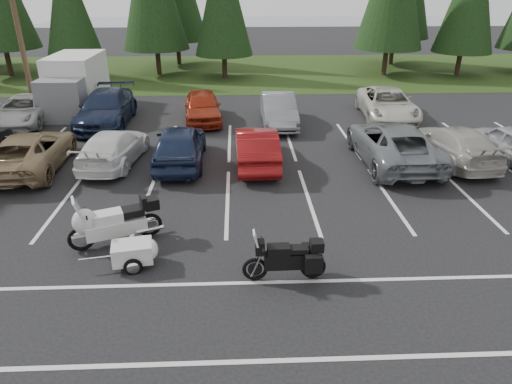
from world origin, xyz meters
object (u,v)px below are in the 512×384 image
object	(u,v)px
box_truck	(72,85)
touring_motorcycle	(115,218)
car_far_1	(106,108)
car_near_8	(509,141)
car_near_2	(31,151)
car_near_3	(114,147)
car_far_3	(279,110)
car_near_6	(393,143)
car_far_0	(24,110)
car_far_4	(387,104)
cargo_trailer	(133,254)
utility_pole	(17,22)
car_near_4	(180,145)
car_far_2	(202,106)
car_near_5	(256,147)
adventure_motorcycle	(285,255)
car_near_7	(454,144)

from	to	relation	value
box_truck	touring_motorcycle	xyz separation A→B (m)	(5.49, -14.00, -0.67)
car_far_1	car_near_8	bearing A→B (deg)	-18.15
car_near_2	car_near_3	xyz separation A→B (m)	(3.00, 0.46, -0.05)
car_far_3	touring_motorcycle	size ratio (longest dim) A/B	1.63
car_near_6	touring_motorcycle	xyz separation A→B (m)	(-9.47, -5.72, -0.02)
car_far_0	car_far_4	xyz separation A→B (m)	(18.47, 0.07, 0.08)
touring_motorcycle	cargo_trailer	world-z (taller)	touring_motorcycle
utility_pole	car_near_4	world-z (taller)	utility_pole
car_far_2	touring_motorcycle	size ratio (longest dim) A/B	1.59
car_far_1	car_far_0	bearing A→B (deg)	173.45
car_near_8	car_far_1	bearing A→B (deg)	-21.11
car_near_5	car_near_8	size ratio (longest dim) A/B	1.12
utility_pole	car_near_4	xyz separation A→B (m)	(8.61, -7.57, -3.91)
car_near_2	car_far_3	bearing A→B (deg)	-154.54
car_near_6	adventure_motorcycle	size ratio (longest dim) A/B	2.56
car_near_5	car_far_4	world-z (taller)	car_far_4
car_far_3	car_near_2	bearing A→B (deg)	-151.71
utility_pole	car_near_2	distance (m)	9.31
cargo_trailer	car_near_6	bearing A→B (deg)	27.57
car_near_7	cargo_trailer	world-z (taller)	car_near_7
utility_pole	touring_motorcycle	bearing A→B (deg)	-60.97
box_truck	car_near_2	bearing A→B (deg)	-83.22
car_near_5	adventure_motorcycle	distance (m)	7.62
car_near_4	car_far_4	distance (m)	11.71
car_near_7	adventure_motorcycle	world-z (taller)	car_near_7
touring_motorcycle	car_near_3	bearing A→B (deg)	81.55
car_far_0	cargo_trailer	distance (m)	15.26
car_far_1	touring_motorcycle	world-z (taller)	car_far_1
car_near_8	car_far_4	distance (m)	6.66
touring_motorcycle	car_far_4	bearing A→B (deg)	24.72
box_truck	car_far_1	size ratio (longest dim) A/B	1.00
car_near_6	car_near_8	bearing A→B (deg)	-176.34
car_far_0	car_far_3	xyz separation A→B (m)	(12.73, -0.85, 0.08)
car_far_3	car_far_0	bearing A→B (deg)	175.98
car_far_2	car_far_4	xyz separation A→B (m)	(9.55, 0.07, -0.00)
car_near_2	car_far_1	size ratio (longest dim) A/B	0.92
car_near_4	touring_motorcycle	size ratio (longest dim) A/B	1.66
box_truck	car_near_6	world-z (taller)	box_truck
car_near_5	car_near_3	bearing A→B (deg)	-4.98
utility_pole	cargo_trailer	bearing A→B (deg)	-60.84
car_near_8	touring_motorcycle	world-z (taller)	touring_motorcycle
car_near_7	adventure_motorcycle	bearing A→B (deg)	40.37
car_far_0	adventure_motorcycle	world-z (taller)	adventure_motorcycle
car_near_5	car_near_4	bearing A→B (deg)	-4.80
car_far_1	cargo_trailer	bearing A→B (deg)	-74.36
car_near_5	touring_motorcycle	bearing A→B (deg)	53.11
car_near_6	car_near_2	bearing A→B (deg)	-0.47
car_far_1	touring_motorcycle	distance (m)	11.89
car_far_0	adventure_motorcycle	xyz separation A→B (m)	(11.76, -13.74, 0.01)
touring_motorcycle	car_near_2	bearing A→B (deg)	106.38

